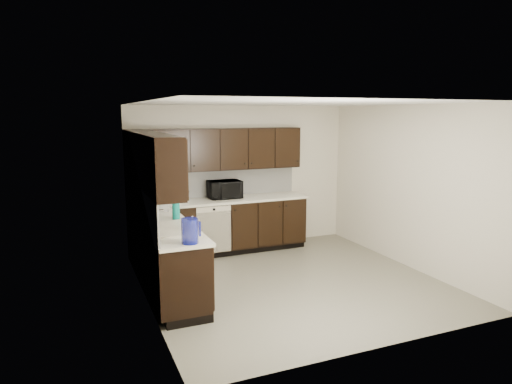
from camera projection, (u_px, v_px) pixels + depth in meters
floor at (291, 282)px, 6.48m from camera, size 4.00×4.00×0.00m
ceiling at (294, 103)px, 6.06m from camera, size 4.00×4.00×0.00m
wall_back at (241, 177)px, 8.09m from camera, size 4.00×0.02×2.50m
wall_left at (145, 207)px, 5.51m from camera, size 0.02×4.00×2.50m
wall_right at (408, 187)px, 7.03m from camera, size 0.02×4.00×2.50m
wall_front at (386, 229)px, 4.45m from camera, size 4.00×0.02×2.50m
lower_cabinets at (201, 241)px, 7.04m from camera, size 3.00×2.80×0.90m
countertop at (200, 209)px, 6.95m from camera, size 3.03×2.83×0.04m
backsplash at (183, 191)px, 7.02m from camera, size 3.00×2.80×0.48m
upper_cabinets at (191, 153)px, 6.86m from camera, size 3.00×2.80×0.70m
dishwasher at (214, 227)px, 7.41m from camera, size 0.58×0.04×0.78m
sink at (172, 234)px, 5.68m from camera, size 0.54×0.82×0.42m
microwave at (225, 189)px, 7.74m from camera, size 0.55×0.37×0.30m
soap_bottle_a at (192, 224)px, 5.52m from camera, size 0.12×0.12×0.20m
soap_bottle_b at (153, 213)px, 6.02m from camera, size 0.11×0.11×0.25m
toaster_oven at (168, 195)px, 7.32m from camera, size 0.45×0.36×0.25m
storage_bin at (156, 204)px, 6.83m from camera, size 0.54×0.48×0.17m
blue_pitcher at (190, 231)px, 5.04m from camera, size 0.21×0.21×0.28m
teal_tumbler at (176, 211)px, 6.19m from camera, size 0.11×0.11×0.23m
paper_towel_roll at (162, 200)px, 6.91m from camera, size 0.13×0.13×0.26m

